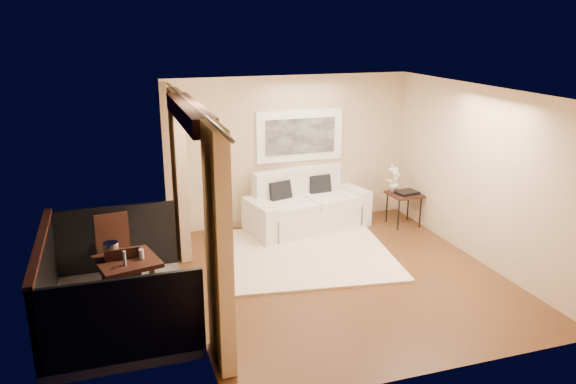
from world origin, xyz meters
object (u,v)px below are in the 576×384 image
balcony_chair_near (125,282)px  ice_bucket (111,250)px  side_table (404,196)px  balcony_chair_far (112,241)px  orchid (394,178)px  bistro_table (127,266)px  sofa (305,208)px

balcony_chair_near → ice_bucket: size_ratio=4.80×
side_table → ice_bucket: ice_bucket is taller
balcony_chair_far → ice_bucket: size_ratio=5.24×
side_table → orchid: size_ratio=1.16×
balcony_chair_far → ice_bucket: bearing=83.3°
orchid → bistro_table: size_ratio=0.61×
sofa → orchid: bearing=-21.5°
balcony_chair_far → ice_bucket: 1.18m
side_table → balcony_chair_near: 5.42m
sofa → orchid: orchid is taller
bistro_table → orchid: bearing=24.4°
side_table → balcony_chair_far: (-5.11, -0.79, 0.07)m
orchid → bistro_table: orchid is taller
side_table → ice_bucket: size_ratio=3.02×
sofa → side_table: 1.82m
bistro_table → balcony_chair_far: (-0.16, 1.24, -0.13)m
orchid → balcony_chair_near: size_ratio=0.54×
bistro_table → ice_bucket: size_ratio=4.23×
bistro_table → balcony_chair_far: balcony_chair_far is taller
orchid → balcony_chair_far: bearing=-169.3°
side_table → orchid: 0.38m
balcony_chair_far → balcony_chair_near: size_ratio=1.09×
ice_bucket → sofa: bearing=34.9°
balcony_chair_far → balcony_chair_near: balcony_chair_far is taller
sofa → bistro_table: size_ratio=2.75×
sofa → ice_bucket: size_ratio=11.65×
sofa → balcony_chair_far: sofa is taller
sofa → balcony_chair_near: 4.10m
sofa → bistro_table: 4.04m
balcony_chair_far → orchid: bearing=-175.5°
orchid → sofa: bearing=170.5°
orchid → balcony_chair_near: (-4.84, -2.24, -0.31)m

